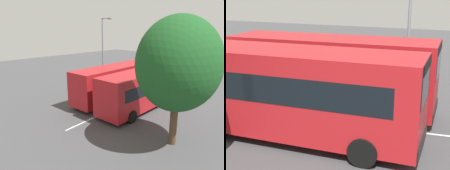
{
  "view_description": "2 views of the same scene",
  "coord_description": "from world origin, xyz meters",
  "views": [
    {
      "loc": [
        -14.37,
        -12.62,
        6.95
      ],
      "look_at": [
        -0.91,
        0.92,
        1.75
      ],
      "focal_mm": 34.53,
      "sensor_mm": 36.0,
      "label": 1
    },
    {
      "loc": [
        6.03,
        -11.98,
        5.41
      ],
      "look_at": [
        1.0,
        -0.25,
        1.76
      ],
      "focal_mm": 54.6,
      "sensor_mm": 36.0,
      "label": 2
    }
  ],
  "objects": [
    {
      "name": "bus_center_left",
      "position": [
        -0.04,
        1.47,
        1.82
      ],
      "size": [
        9.32,
        3.05,
        3.32
      ],
      "rotation": [
        0.0,
        0.0,
        0.06
      ],
      "color": "#AD191E",
      "rests_on": "ground"
    },
    {
      "name": "pedestrian",
      "position": [
        6.85,
        0.13,
        1.0
      ],
      "size": [
        0.44,
        0.44,
        1.7
      ],
      "rotation": [
        0.0,
        0.0,
        3.67
      ],
      "color": "#232833",
      "rests_on": "ground"
    },
    {
      "name": "bus_far_left",
      "position": [
        0.0,
        -1.83,
        1.82
      ],
      "size": [
        9.31,
        3.0,
        3.32
      ],
      "rotation": [
        0.0,
        0.0,
        0.05
      ],
      "color": "#AD191E",
      "rests_on": "ground"
    },
    {
      "name": "lane_stripe_outer_left",
      "position": [
        0.0,
        0.0,
        0.0
      ],
      "size": [
        14.26,
        1.67,
        0.01
      ],
      "primitive_type": "cube",
      "rotation": [
        0.0,
        0.0,
        0.11
      ],
      "color": "silver",
      "rests_on": "ground"
    },
    {
      "name": "street_lamp",
      "position": [
        2.33,
        5.56,
        4.55
      ],
      "size": [
        1.13,
        2.42,
        7.89
      ],
      "rotation": [
        0.0,
        0.0,
        -1.97
      ],
      "color": "gray",
      "rests_on": "ground"
    },
    {
      "name": "ground_plane",
      "position": [
        0.0,
        0.0,
        0.0
      ],
      "size": [
        69.86,
        69.86,
        0.0
      ],
      "primitive_type": "plane",
      "color": "#424244"
    },
    {
      "name": "depot_tree",
      "position": [
        -3.41,
        -6.82,
        4.92
      ],
      "size": [
        5.14,
        4.62,
        7.63
      ],
      "color": "#4C3823",
      "rests_on": "ground"
    }
  ]
}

